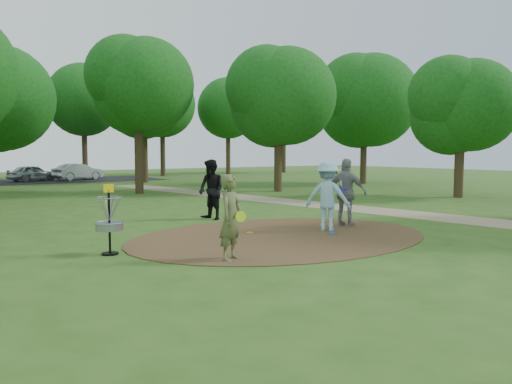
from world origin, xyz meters
TOP-DOWN VIEW (x-y plane):
  - ground at (0.00, 0.00)m, footprint 100.00×100.00m
  - dirt_clearing at (0.00, 0.00)m, footprint 8.40×8.40m
  - footpath at (6.50, 2.00)m, footprint 7.55×39.89m
  - parking_lot at (2.00, 30.00)m, footprint 14.00×8.00m
  - player_observer_with_disc at (-2.64, -1.70)m, footprint 0.77×0.69m
  - player_throwing_with_disc at (1.65, 0.02)m, footprint 1.45×1.45m
  - player_walking_with_disc at (0.10, 3.92)m, footprint 0.90×1.08m
  - player_waiting_with_disc at (2.65, 0.29)m, footprint 0.97×1.29m
  - disc_ground_cyan at (-0.98, 0.76)m, footprint 0.22×0.22m
  - disc_ground_blue at (1.32, -0.53)m, footprint 0.22×0.22m
  - disc_ground_red at (-0.82, 1.54)m, footprint 0.22×0.22m
  - car_left at (-0.41, 30.39)m, footprint 3.89×2.72m
  - car_right at (2.87, 29.93)m, footprint 4.17×2.61m
  - disc_ground_orange at (-0.44, 0.86)m, footprint 0.22×0.22m
  - disc_golf_basket at (-4.50, 0.30)m, footprint 0.63×0.63m
  - tree_ring at (3.08, 9.76)m, footprint 37.40×45.17m

SIDE VIEW (x-z plane):
  - ground at x=0.00m, z-range 0.00..0.00m
  - parking_lot at x=2.00m, z-range 0.00..0.01m
  - footpath at x=6.50m, z-range 0.00..0.01m
  - dirt_clearing at x=0.00m, z-range 0.00..0.02m
  - disc_ground_cyan at x=-0.98m, z-range 0.02..0.04m
  - disc_ground_blue at x=1.32m, z-range 0.02..0.04m
  - disc_ground_red at x=-0.82m, z-range 0.02..0.04m
  - disc_ground_orange at x=-0.44m, z-range 0.02..0.04m
  - car_left at x=-0.41m, z-range 0.00..1.23m
  - car_right at x=2.87m, z-range 0.00..1.30m
  - disc_golf_basket at x=-4.50m, z-range 0.10..1.64m
  - player_observer_with_disc at x=-2.64m, z-range 0.00..1.78m
  - player_throwing_with_disc at x=1.65m, z-range 0.00..1.97m
  - player_walking_with_disc at x=0.10m, z-range 0.00..1.98m
  - player_waiting_with_disc at x=2.65m, z-range 0.00..2.04m
  - tree_ring at x=3.08m, z-range 0.76..9.72m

